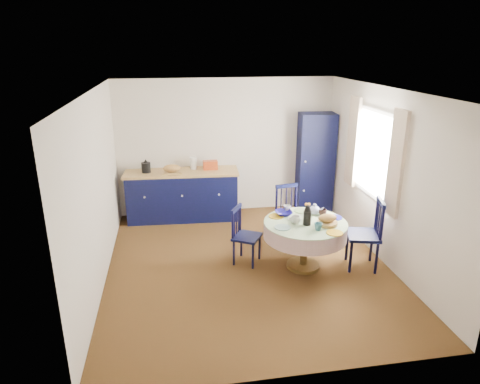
# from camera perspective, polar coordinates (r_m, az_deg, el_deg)

# --- Properties ---
(floor) EXTENTS (4.50, 4.50, 0.00)m
(floor) POSITION_cam_1_polar(r_m,az_deg,el_deg) (6.34, 1.04, -9.69)
(floor) COLOR black
(floor) RESTS_ON ground
(ceiling) EXTENTS (4.50, 4.50, 0.00)m
(ceiling) POSITION_cam_1_polar(r_m,az_deg,el_deg) (5.59, 1.20, 13.39)
(ceiling) COLOR white
(ceiling) RESTS_ON wall_back
(wall_back) EXTENTS (4.00, 0.02, 2.50)m
(wall_back) POSITION_cam_1_polar(r_m,az_deg,el_deg) (7.99, -1.85, 6.04)
(wall_back) COLOR white
(wall_back) RESTS_ON floor
(wall_left) EXTENTS (0.02, 4.50, 2.50)m
(wall_left) POSITION_cam_1_polar(r_m,az_deg,el_deg) (5.84, -18.57, 0.05)
(wall_left) COLOR white
(wall_left) RESTS_ON floor
(wall_right) EXTENTS (0.02, 4.50, 2.50)m
(wall_right) POSITION_cam_1_polar(r_m,az_deg,el_deg) (6.50, 18.73, 1.94)
(wall_right) COLOR white
(wall_right) RESTS_ON floor
(window) EXTENTS (0.10, 1.74, 1.45)m
(window) POSITION_cam_1_polar(r_m,az_deg,el_deg) (6.67, 17.44, 4.94)
(window) COLOR white
(window) RESTS_ON wall_right
(kitchen_counter) EXTENTS (2.06, 0.74, 1.14)m
(kitchen_counter) POSITION_cam_1_polar(r_m,az_deg,el_deg) (7.86, -7.68, -0.29)
(kitchen_counter) COLOR black
(kitchen_counter) RESTS_ON floor
(pantry_cabinet) EXTENTS (0.69, 0.52, 1.87)m
(pantry_cabinet) POSITION_cam_1_polar(r_m,az_deg,el_deg) (8.21, 10.00, 3.85)
(pantry_cabinet) COLOR black
(pantry_cabinet) RESTS_ON floor
(dining_table) EXTENTS (1.16, 1.16, 0.98)m
(dining_table) POSITION_cam_1_polar(r_m,az_deg,el_deg) (6.11, 8.75, -4.99)
(dining_table) COLOR #513917
(dining_table) RESTS_ON floor
(chair_left) EXTENTS (0.51, 0.51, 0.85)m
(chair_left) POSITION_cam_1_polar(r_m,az_deg,el_deg) (6.24, 0.61, -5.75)
(chair_left) COLOR black
(chair_left) RESTS_ON floor
(chair_far) EXTENTS (0.47, 0.45, 0.94)m
(chair_far) POSITION_cam_1_polar(r_m,az_deg,el_deg) (6.91, 6.58, -2.94)
(chair_far) COLOR black
(chair_far) RESTS_ON floor
(chair_right) EXTENTS (0.55, 0.56, 1.04)m
(chair_right) POSITION_cam_1_polar(r_m,az_deg,el_deg) (6.33, 16.50, -5.32)
(chair_right) COLOR black
(chair_right) RESTS_ON floor
(mug_a) EXTENTS (0.14, 0.14, 0.11)m
(mug_a) POSITION_cam_1_polar(r_m,az_deg,el_deg) (5.98, 7.41, -3.68)
(mug_a) COLOR silver
(mug_a) RESTS_ON dining_table
(mug_b) EXTENTS (0.11, 0.11, 0.10)m
(mug_b) POSITION_cam_1_polar(r_m,az_deg,el_deg) (5.81, 10.38, -4.57)
(mug_b) COLOR #366976
(mug_b) RESTS_ON dining_table
(mug_c) EXTENTS (0.12, 0.12, 0.09)m
(mug_c) POSITION_cam_1_polar(r_m,az_deg,el_deg) (6.32, 10.95, -2.65)
(mug_c) COLOR black
(mug_c) RESTS_ON dining_table
(mug_d) EXTENTS (0.11, 0.11, 0.10)m
(mug_d) POSITION_cam_1_polar(r_m,az_deg,el_deg) (6.37, 6.32, -2.24)
(mug_d) COLOR silver
(mug_d) RESTS_ON dining_table
(cobalt_bowl) EXTENTS (0.25, 0.25, 0.06)m
(cobalt_bowl) POSITION_cam_1_polar(r_m,az_deg,el_deg) (6.25, 5.85, -2.82)
(cobalt_bowl) COLOR navy
(cobalt_bowl) RESTS_ON dining_table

